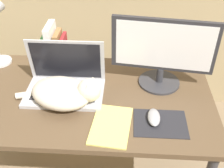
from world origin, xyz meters
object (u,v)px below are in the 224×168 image
laptop (65,83)px  book_row (55,48)px  external_monitor (163,52)px  notepad (111,125)px  cat (65,92)px  computer_mouse (154,117)px

laptop → book_row: 0.26m
external_monitor → notepad: 0.45m
book_row → notepad: 0.60m
laptop → cat: size_ratio=0.91×
computer_mouse → notepad: (-0.19, -0.05, -0.01)m
laptop → external_monitor: external_monitor is taller
notepad → external_monitor: bearing=55.1°
cat → book_row: bearing=110.1°
laptop → book_row: (-0.10, 0.24, 0.06)m
notepad → book_row: bearing=126.2°
laptop → cat: 0.10m
external_monitor → book_row: (-0.59, 0.14, -0.08)m
book_row → computer_mouse: bearing=-38.4°
external_monitor → book_row: size_ratio=2.00×
cat → book_row: 0.35m
laptop → computer_mouse: 0.48m
cat → computer_mouse: size_ratio=3.79×
book_row → notepad: bearing=-53.8°
external_monitor → book_row: external_monitor is taller
cat → computer_mouse: (0.42, -0.10, -0.04)m
computer_mouse → book_row: (-0.54, 0.43, 0.09)m
notepad → cat: bearing=147.1°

